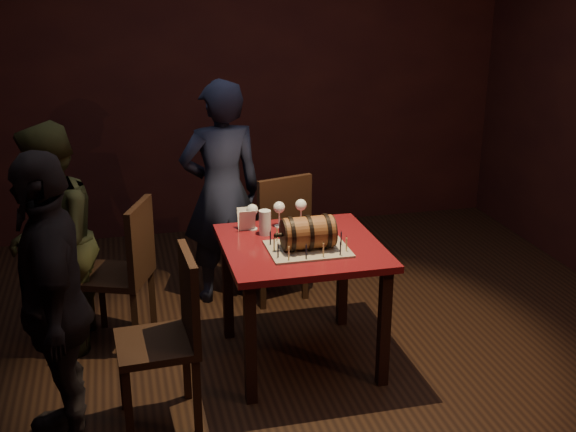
{
  "coord_description": "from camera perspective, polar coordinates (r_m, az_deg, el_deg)",
  "views": [
    {
      "loc": [
        -0.91,
        -3.63,
        2.27
      ],
      "look_at": [
        -0.01,
        0.05,
        0.95
      ],
      "focal_mm": 45.0,
      "sensor_mm": 36.0,
      "label": 1
    }
  ],
  "objects": [
    {
      "name": "wine_glass_left",
      "position": [
        4.35,
        -2.84,
        0.39
      ],
      "size": [
        0.07,
        0.07,
        0.16
      ],
      "color": "silver",
      "rests_on": "pub_table"
    },
    {
      "name": "barrel_cake",
      "position": [
        4.04,
        1.59,
        -1.32
      ],
      "size": [
        0.34,
        0.2,
        0.2
      ],
      "color": "brown",
      "rests_on": "cake_board"
    },
    {
      "name": "chair_left_rear",
      "position": [
        4.54,
        -12.63,
        -3.89
      ],
      "size": [
        0.52,
        0.52,
        0.93
      ],
      "color": "black",
      "rests_on": "ground"
    },
    {
      "name": "pub_table",
      "position": [
        4.2,
        1.06,
        -3.62
      ],
      "size": [
        0.9,
        0.9,
        0.75
      ],
      "color": "#4E0D12",
      "rests_on": "ground"
    },
    {
      "name": "wine_glass_mid",
      "position": [
        4.39,
        -0.7,
        0.6
      ],
      "size": [
        0.07,
        0.07,
        0.16
      ],
      "color": "silver",
      "rests_on": "pub_table"
    },
    {
      "name": "pint_of_ale",
      "position": [
        4.28,
        -1.83,
        -0.56
      ],
      "size": [
        0.07,
        0.07,
        0.15
      ],
      "color": "silver",
      "rests_on": "pub_table"
    },
    {
      "name": "chair_back",
      "position": [
        5.02,
        -0.8,
        -1.14
      ],
      "size": [
        0.49,
        0.49,
        0.93
      ],
      "color": "black",
      "rests_on": "ground"
    },
    {
      "name": "room_shell",
      "position": [
        3.84,
        0.37,
        6.12
      ],
      "size": [
        5.04,
        5.04,
        2.8
      ],
      "color": "black",
      "rests_on": "ground"
    },
    {
      "name": "person_left_front",
      "position": [
        3.61,
        -18.04,
        -6.66
      ],
      "size": [
        0.43,
        0.91,
        1.51
      ],
      "primitive_type": "imported",
      "rotation": [
        0.0,
        0.0,
        -1.5
      ],
      "color": "black",
      "rests_on": "ground"
    },
    {
      "name": "birthday_candles",
      "position": [
        4.06,
        1.59,
        -2.01
      ],
      "size": [
        0.4,
        0.3,
        0.09
      ],
      "color": "#DFD185",
      "rests_on": "cake_board"
    },
    {
      "name": "chair_left_front",
      "position": [
        3.75,
        -9.2,
        -8.85
      ],
      "size": [
        0.42,
        0.42,
        0.93
      ],
      "color": "black",
      "rests_on": "ground"
    },
    {
      "name": "menu_card",
      "position": [
        4.36,
        -3.3,
        -0.3
      ],
      "size": [
        0.1,
        0.05,
        0.13
      ],
      "primitive_type": null,
      "color": "white",
      "rests_on": "pub_table"
    },
    {
      "name": "person_left_rear",
      "position": [
        4.5,
        -18.2,
        -2.01
      ],
      "size": [
        0.6,
        0.74,
        1.43
      ],
      "primitive_type": "imported",
      "rotation": [
        0.0,
        0.0,
        -1.66
      ],
      "color": "#38391C",
      "rests_on": "ground"
    },
    {
      "name": "cake_board",
      "position": [
        4.07,
        1.58,
        -2.62
      ],
      "size": [
        0.45,
        0.35,
        0.01
      ],
      "primitive_type": "cube",
      "color": "gray",
      "rests_on": "pub_table"
    },
    {
      "name": "person_back",
      "position": [
        4.98,
        -5.26,
        1.81
      ],
      "size": [
        0.61,
        0.44,
        1.57
      ],
      "primitive_type": "imported",
      "rotation": [
        0.0,
        0.0,
        3.25
      ],
      "color": "black",
      "rests_on": "ground"
    },
    {
      "name": "wine_glass_right",
      "position": [
        4.44,
        1.03,
        0.79
      ],
      "size": [
        0.07,
        0.07,
        0.16
      ],
      "color": "silver",
      "rests_on": "pub_table"
    }
  ]
}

